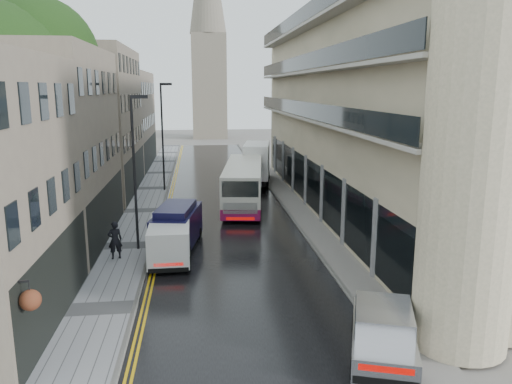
{
  "coord_description": "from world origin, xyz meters",
  "views": [
    {
      "loc": [
        -1.85,
        -8.55,
        8.9
      ],
      "look_at": [
        1.29,
        18.0,
        3.29
      ],
      "focal_mm": 35.0,
      "sensor_mm": 36.0,
      "label": 1
    }
  ],
  "objects": [
    {
      "name": "road",
      "position": [
        0.0,
        27.5,
        0.01
      ],
      "size": [
        9.0,
        85.0,
        0.02
      ],
      "primitive_type": "cube",
      "color": "black",
      "rests_on": "ground"
    },
    {
      "name": "left_sidewalk",
      "position": [
        -5.85,
        27.5,
        0.06
      ],
      "size": [
        2.7,
        85.0,
        0.12
      ],
      "primitive_type": "cube",
      "color": "gray",
      "rests_on": "ground"
    },
    {
      "name": "right_sidewalk",
      "position": [
        5.4,
        27.5,
        0.06
      ],
      "size": [
        1.8,
        85.0,
        0.12
      ],
      "primitive_type": "cube",
      "color": "slate",
      "rests_on": "ground"
    },
    {
      "name": "old_shop_row",
      "position": [
        -9.45,
        30.0,
        6.0
      ],
      "size": [
        4.5,
        56.0,
        12.0
      ],
      "primitive_type": null,
      "color": "gray",
      "rests_on": "ground"
    },
    {
      "name": "modern_block",
      "position": [
        10.3,
        26.0,
        7.0
      ],
      "size": [
        8.0,
        40.0,
        14.0
      ],
      "primitive_type": null,
      "color": "beige",
      "rests_on": "ground"
    },
    {
      "name": "church_spire",
      "position": [
        0.5,
        82.0,
        20.0
      ],
      "size": [
        6.4,
        6.4,
        40.0
      ],
      "primitive_type": null,
      "color": "#756A5C",
      "rests_on": "ground"
    },
    {
      "name": "tree_far",
      "position": [
        -12.2,
        33.0,
        6.23
      ],
      "size": [
        9.24,
        9.24,
        12.46
      ],
      "primitive_type": null,
      "color": "black",
      "rests_on": "ground"
    },
    {
      "name": "cream_bus",
      "position": [
        -0.04,
        25.66,
        1.62
      ],
      "size": [
        4.17,
        11.95,
        3.19
      ],
      "primitive_type": null,
      "rotation": [
        0.0,
        0.0,
        -0.13
      ],
      "color": "beige",
      "rests_on": "road"
    },
    {
      "name": "white_lorry",
      "position": [
        2.39,
        35.8,
        1.96
      ],
      "size": [
        3.42,
        7.65,
        3.88
      ],
      "primitive_type": null,
      "rotation": [
        0.0,
        0.0,
        -0.17
      ],
      "color": "white",
      "rests_on": "road"
    },
    {
      "name": "silver_hatchback",
      "position": [
        2.82,
        5.03,
        0.88
      ],
      "size": [
        3.36,
        4.99,
        1.72
      ],
      "primitive_type": null,
      "rotation": [
        0.0,
        0.0,
        -0.32
      ],
      "color": "silver",
      "rests_on": "road"
    },
    {
      "name": "white_van",
      "position": [
        -4.3,
        15.03,
        1.09
      ],
      "size": [
        2.07,
        4.76,
        2.15
      ],
      "primitive_type": null,
      "rotation": [
        0.0,
        0.0,
        0.01
      ],
      "color": "silver",
      "rests_on": "road"
    },
    {
      "name": "navy_van",
      "position": [
        -4.3,
        17.34,
        1.3
      ],
      "size": [
        2.86,
        5.31,
        2.57
      ],
      "primitive_type": null,
      "rotation": [
        0.0,
        0.0,
        -0.18
      ],
      "color": "black",
      "rests_on": "road"
    },
    {
      "name": "pedestrian",
      "position": [
        -6.22,
        17.0,
        1.13
      ],
      "size": [
        0.84,
        0.68,
        2.01
      ],
      "primitive_type": "imported",
      "rotation": [
        0.0,
        0.0,
        3.44
      ],
      "color": "black",
      "rests_on": "left_sidewalk"
    },
    {
      "name": "lamp_post_near",
      "position": [
        -5.25,
        18.53,
        4.3
      ],
      "size": [
        0.95,
        0.53,
        8.36
      ],
      "primitive_type": null,
      "rotation": [
        0.0,
        0.0,
        0.37
      ],
      "color": "black",
      "rests_on": "left_sidewalk"
    },
    {
      "name": "lamp_post_far",
      "position": [
        -4.78,
        34.81,
        4.68
      ],
      "size": [
        1.05,
        0.48,
        9.12
      ],
      "primitive_type": null,
      "rotation": [
        0.0,
        0.0,
        -0.25
      ],
      "color": "black",
      "rests_on": "left_sidewalk"
    }
  ]
}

